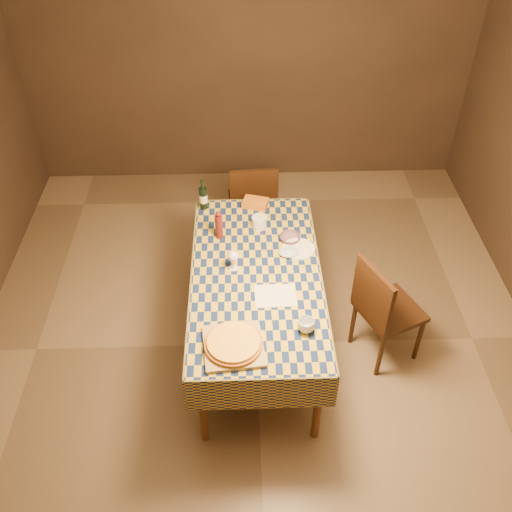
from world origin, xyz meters
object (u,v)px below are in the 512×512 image
wine_bottle (203,198)px  chair_far (253,202)px  dining_table (256,282)px  cutting_board (234,346)px  bowl (290,238)px  white_plate (298,249)px  pizza (233,343)px  chair_right (382,307)px

wine_bottle → chair_far: wine_bottle is taller
dining_table → cutting_board: cutting_board is taller
dining_table → chair_far: 1.24m
bowl → chair_far: chair_far is taller
bowl → wine_bottle: wine_bottle is taller
white_plate → cutting_board: bearing=-117.9°
dining_table → cutting_board: size_ratio=4.96×
chair_far → wine_bottle: bearing=-135.0°
dining_table → chair_far: bearing=89.6°
wine_bottle → white_plate: wine_bottle is taller
pizza → wine_bottle: size_ratio=1.82×
white_plate → chair_far: 1.05m
pizza → dining_table: bearing=76.2°
wine_bottle → chair_far: 0.68m
cutting_board → pizza: size_ratio=0.76×
bowl → white_plate: bearing=-61.7°
cutting_board → pizza: 0.03m
cutting_board → bowl: (0.43, 1.03, 0.01)m
dining_table → bowl: bearing=53.7°
pizza → bowl: (0.43, 1.03, -0.02)m
dining_table → bowl: 0.47m
cutting_board → chair_right: size_ratio=0.40×
bowl → cutting_board: bearing=-112.8°
chair_right → chair_far: bearing=124.1°
dining_table → chair_right: chair_right is taller
cutting_board → chair_right: (1.09, 0.54, -0.26)m
pizza → chair_right: chair_right is taller
chair_right → wine_bottle: bearing=144.8°
cutting_board → white_plate: size_ratio=1.50×
bowl → white_plate: 0.12m
white_plate → chair_far: (-0.32, 0.96, -0.25)m
wine_bottle → cutting_board: bearing=-80.8°
bowl → chair_right: bearing=-36.9°
cutting_board → chair_far: bearing=84.8°
cutting_board → dining_table: bearing=76.2°
bowl → chair_far: (-0.26, 0.86, -0.27)m
dining_table → chair_far: size_ratio=1.98×
wine_bottle → chair_right: wine_bottle is taller
white_plate → dining_table: bearing=-141.4°
dining_table → chair_far: chair_far is taller
pizza → chair_right: 1.25m
cutting_board → chair_right: 1.24m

